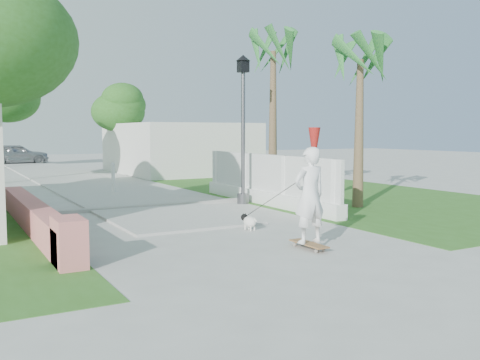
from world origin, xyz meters
TOP-DOWN VIEW (x-y plane):
  - ground at (0.00, 0.00)m, footprint 90.00×90.00m
  - path_strip at (0.00, 20.00)m, footprint 3.20×36.00m
  - curb at (0.00, 6.00)m, footprint 6.50×0.25m
  - grass_right at (7.00, 8.00)m, footprint 8.00×20.00m
  - pink_wall at (-3.30, 3.55)m, footprint 0.45×8.20m
  - lattice_fence at (3.40, 5.00)m, footprint 0.35×7.00m
  - building_right at (6.00, 18.00)m, footprint 6.00×8.00m
  - street_lamp at (2.90, 5.50)m, footprint 0.44×0.44m
  - bollard at (0.20, 10.00)m, footprint 0.14×0.14m
  - patio_umbrella at (4.80, 4.50)m, footprint 0.36×0.36m
  - tree_path_right at (3.22, 19.98)m, footprint 3.00×3.00m
  - palm_far at (4.60, 6.50)m, footprint 1.80×1.80m
  - palm_near at (5.40, 3.20)m, footprint 1.80×1.80m
  - skateboarder at (0.78, 0.08)m, footprint 0.65×2.85m
  - dog at (0.86, 1.63)m, footprint 0.30×0.52m
  - parked_car at (-0.63, 30.18)m, footprint 4.06×1.66m

SIDE VIEW (x-z plane):
  - ground at x=0.00m, z-range 0.00..0.00m
  - grass_right at x=7.00m, z-range 0.00..0.01m
  - path_strip at x=0.00m, z-range 0.00..0.06m
  - curb at x=0.00m, z-range 0.00..0.10m
  - dog at x=0.86m, z-range 0.02..0.38m
  - pink_wall at x=-3.30m, z-range -0.09..0.71m
  - lattice_fence at x=3.40m, z-range -0.21..1.29m
  - bollard at x=0.20m, z-range 0.04..1.13m
  - parked_car at x=-0.63m, z-range 0.00..1.38m
  - skateboarder at x=0.78m, z-range -0.09..1.80m
  - building_right at x=6.00m, z-range 0.00..2.60m
  - patio_umbrella at x=4.80m, z-range 0.54..2.84m
  - street_lamp at x=2.90m, z-range 0.21..4.65m
  - tree_path_right at x=3.22m, z-range 1.10..5.89m
  - palm_near at x=5.40m, z-range 1.60..6.30m
  - palm_far at x=4.60m, z-range 1.83..7.13m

